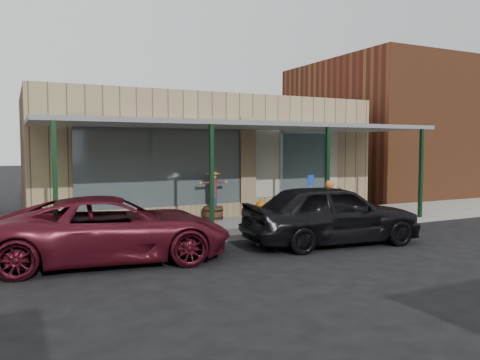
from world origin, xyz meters
name	(u,v)px	position (x,y,z in m)	size (l,w,h in m)	color
ground	(320,252)	(0.00, 0.00, 0.00)	(120.00, 120.00, 0.00)	black
sidewalk	(248,225)	(0.00, 3.60, 0.07)	(40.00, 3.20, 0.15)	gray
storefront	(194,156)	(0.00, 8.16, 2.09)	(12.00, 6.25, 4.20)	#8F8258
awning	(249,127)	(0.00, 3.56, 3.01)	(12.00, 3.00, 3.04)	slate
block_buildings_near	(230,115)	(2.01, 9.20, 3.77)	(61.00, 8.00, 8.00)	brown
barrel_scarecrow	(213,203)	(-0.70, 4.65, 0.68)	(0.90, 0.80, 1.57)	#4C2F1E
barrel_pumpkin	(261,213)	(0.53, 3.80, 0.38)	(0.68, 0.68, 0.66)	#4C2F1E
handicap_sign	(310,193)	(1.50, 2.55, 1.09)	(0.29, 0.13, 1.46)	gray
parked_sedan	(331,214)	(0.76, 0.57, 0.76)	(4.63, 2.26, 1.55)	black
car_maroon	(113,229)	(-4.46, 1.21, 0.69)	(2.29, 4.96, 1.38)	#4F0F1B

